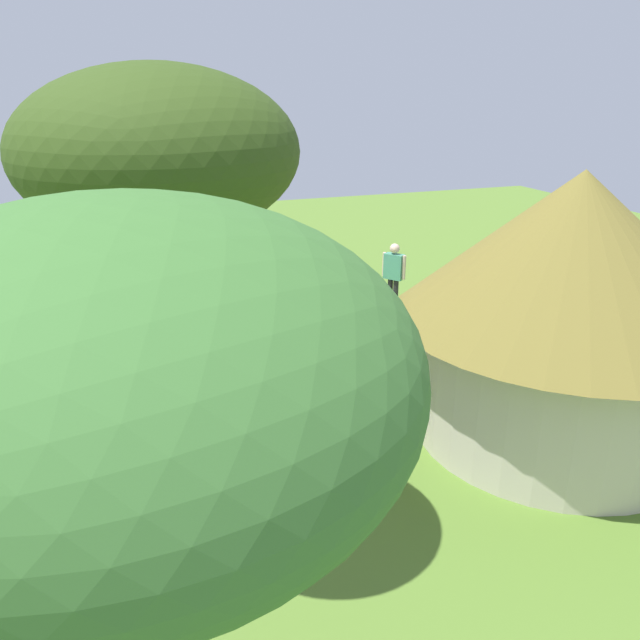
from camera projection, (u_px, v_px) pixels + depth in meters
ground_plane at (337, 350)px, 13.25m from camera, size 36.00×36.00×0.00m
thatched_hut at (568, 298)px, 9.33m from camera, size 5.24×5.24×4.19m
shade_umbrella at (279, 257)px, 10.09m from camera, size 3.36×3.36×3.10m
patio_dining_table at (282, 370)px, 10.80m from camera, size 1.49×0.97×0.74m
patio_chair_near_lawn at (353, 372)px, 11.02m from camera, size 0.50×0.51×0.90m
patio_chair_east_end at (244, 354)px, 11.78m from camera, size 0.55×0.54×0.90m
patio_chair_west_end at (251, 410)px, 9.73m from camera, size 0.61×0.60×0.90m
guest_beside_umbrella at (191, 341)px, 11.21m from camera, size 0.46×0.45×1.62m
standing_watcher at (394, 272)px, 15.06m from camera, size 0.45×0.52×1.75m
striped_lounge_chair at (448, 322)px, 14.11m from camera, size 0.85×0.95×0.67m
zebra_nearest_camera at (321, 275)px, 15.16m from camera, size 1.26×2.08×1.48m
zebra_by_umbrella at (211, 292)px, 13.63m from camera, size 2.32×0.73×1.57m
acacia_tree_behind_hut at (126, 385)px, 2.67m from camera, size 2.58×2.58×4.89m
acacia_tree_right_background at (158, 157)px, 5.70m from camera, size 2.59×2.59×5.49m
brick_patio_kerb at (120, 306)px, 15.78m from camera, size 2.81×1.01×0.08m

